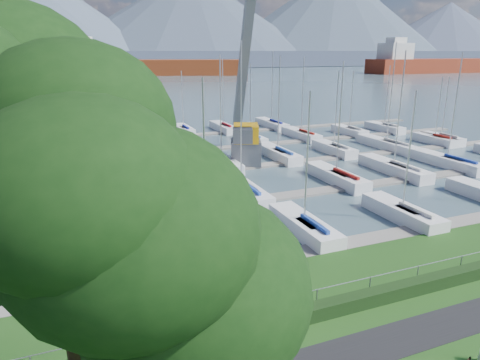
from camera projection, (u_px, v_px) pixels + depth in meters
path at (375, 346)px, 17.69m from camera, size 160.00×2.00×0.04m
water at (83, 73)px, 251.35m from camera, size 800.00×540.00×0.20m
hedge at (339, 306)px, 19.90m from camera, size 80.00×0.70×0.70m
fence at (336, 285)px, 20.01m from camera, size 80.00×0.04×0.04m
foothill at (77, 59)px, 311.66m from camera, size 900.00×80.00×12.00m
mountains at (78, 9)px, 368.80m from camera, size 1190.00×360.00×115.00m
docks at (189, 173)px, 43.51m from camera, size 90.00×41.60×0.25m
tree at (47, 187)px, 8.55m from camera, size 9.78×9.00×13.31m
crane at (245, 112)px, 46.49m from camera, size 5.88×13.49×22.35m
cargo_ship_mid at (144, 68)px, 223.57m from camera, size 99.50×49.48×21.50m
cargo_ship_east at (430, 66)px, 246.99m from camera, size 86.50×21.69×21.50m
sailboat_fleet at (161, 116)px, 43.54m from camera, size 74.99×50.07×13.36m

